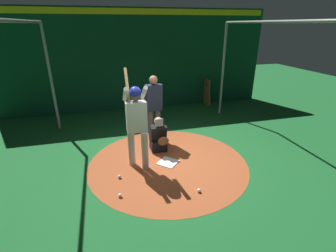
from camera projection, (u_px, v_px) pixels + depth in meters
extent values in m
plane|color=#195B28|center=(168.00, 163.00, 5.89)|extent=(26.02, 26.02, 0.00)
cylinder|color=#9E4C28|center=(168.00, 163.00, 5.89)|extent=(3.75, 3.75, 0.01)
cube|color=white|center=(168.00, 162.00, 5.89)|extent=(0.59, 0.59, 0.01)
cylinder|color=#BCBCC0|center=(145.00, 151.00, 5.50)|extent=(0.15, 0.15, 0.89)
cylinder|color=#BCBCC0|center=(132.00, 147.00, 5.65)|extent=(0.15, 0.15, 0.89)
cube|color=silver|center=(136.00, 117.00, 5.28)|extent=(0.22, 0.44, 0.67)
cylinder|color=silver|center=(144.00, 93.00, 5.23)|extent=(0.54, 0.09, 0.42)
cylinder|color=silver|center=(125.00, 94.00, 5.14)|extent=(0.54, 0.09, 0.42)
sphere|color=brown|center=(135.00, 96.00, 5.10)|extent=(0.23, 0.23, 0.23)
sphere|color=navy|center=(135.00, 93.00, 5.08)|extent=(0.26, 0.26, 0.26)
cylinder|color=tan|center=(127.00, 87.00, 5.21)|extent=(0.54, 0.06, 0.73)
cube|color=black|center=(158.00, 145.00, 6.46)|extent=(0.40, 0.40, 0.28)
cube|color=black|center=(158.00, 133.00, 6.29)|extent=(0.30, 0.40, 0.46)
sphere|color=tan|center=(158.00, 121.00, 6.15)|extent=(0.21, 0.21, 0.21)
cube|color=gray|center=(159.00, 123.00, 6.06)|extent=(0.03, 0.19, 0.19)
ellipsoid|color=brown|center=(163.00, 141.00, 6.10)|extent=(0.12, 0.28, 0.22)
cylinder|color=#4C4C51|center=(158.00, 125.00, 6.94)|extent=(0.15, 0.15, 0.89)
cylinder|color=#4C4C51|center=(151.00, 125.00, 6.90)|extent=(0.15, 0.15, 0.89)
cube|color=#1E2338|center=(154.00, 98.00, 6.62)|extent=(0.22, 0.42, 0.70)
cylinder|color=#1E2338|center=(161.00, 95.00, 6.64)|extent=(0.09, 0.09, 0.59)
cylinder|color=#1E2338|center=(146.00, 96.00, 6.55)|extent=(0.09, 0.09, 0.59)
sphere|color=#9E704C|center=(153.00, 80.00, 6.43)|extent=(0.23, 0.23, 0.23)
cube|color=#0C3D26|center=(137.00, 61.00, 9.13)|extent=(0.20, 10.02, 3.62)
cube|color=yellow|center=(135.00, 11.00, 8.40)|extent=(0.03, 9.82, 0.20)
cylinder|color=gray|center=(51.00, 79.00, 7.25)|extent=(0.08, 0.08, 3.12)
cylinder|color=gray|center=(223.00, 71.00, 8.59)|extent=(0.08, 0.08, 3.12)
cylinder|color=gray|center=(4.00, 21.00, 4.03)|extent=(5.89, 0.07, 0.07)
cylinder|color=gray|center=(291.00, 21.00, 5.37)|extent=(5.89, 0.07, 0.07)
cube|color=olive|center=(206.00, 91.00, 10.05)|extent=(0.70, 0.04, 1.05)
cylinder|color=tan|center=(205.00, 92.00, 10.33)|extent=(0.06, 0.19, 0.85)
cylinder|color=olive|center=(206.00, 93.00, 10.22)|extent=(0.06, 0.15, 0.87)
cylinder|color=olive|center=(207.00, 94.00, 10.12)|extent=(0.06, 0.18, 0.83)
cylinder|color=black|center=(208.00, 94.00, 10.00)|extent=(0.06, 0.20, 0.87)
cylinder|color=tan|center=(209.00, 95.00, 9.89)|extent=(0.06, 0.18, 0.89)
sphere|color=white|center=(119.00, 177.00, 5.28)|extent=(0.07, 0.07, 0.07)
sphere|color=white|center=(120.00, 195.00, 4.70)|extent=(0.07, 0.07, 0.07)
sphere|color=white|center=(199.00, 191.00, 4.84)|extent=(0.07, 0.07, 0.07)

